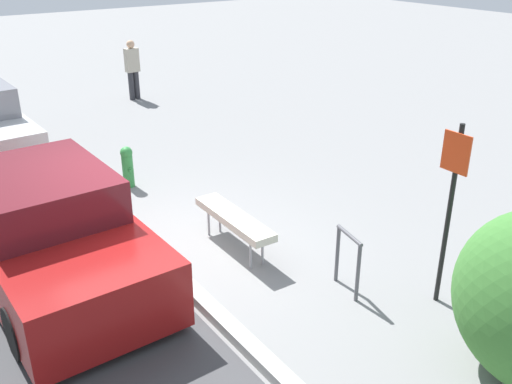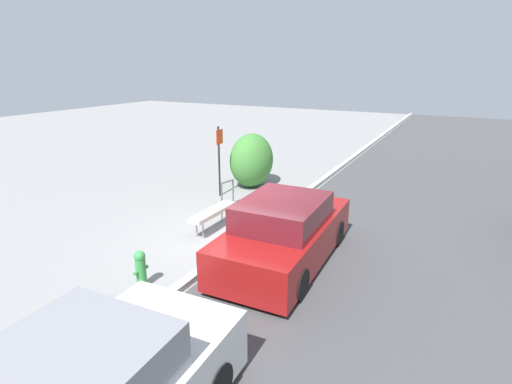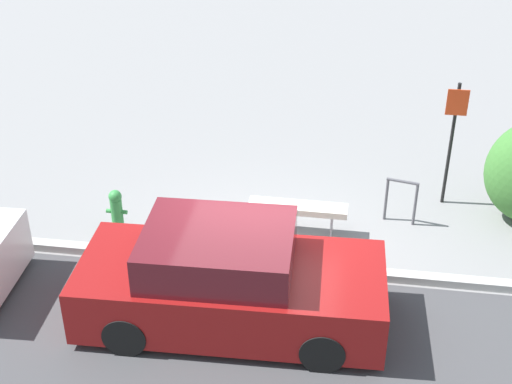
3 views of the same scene
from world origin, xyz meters
TOP-DOWN VIEW (x-y plane):
  - ground_plane at (0.00, 0.00)m, footprint 60.00×60.00m
  - road_strip at (0.00, -5.15)m, footprint 60.00×10.00m
  - curb at (0.00, 0.00)m, footprint 60.00×0.20m
  - bench at (0.47, 1.08)m, footprint 1.65×0.38m
  - bike_rack at (2.18, 1.69)m, footprint 0.55×0.16m
  - sign_post at (2.98, 2.47)m, footprint 0.36×0.08m
  - fire_hydrant at (-2.56, 0.73)m, footprint 0.36×0.22m
  - shrub_hedge at (4.45, 2.08)m, footprint 1.83×1.44m
  - parked_car_near at (-0.27, -1.29)m, footprint 4.25×1.92m

SIDE VIEW (x-z plane):
  - ground_plane at x=0.00m, z-range 0.00..0.00m
  - road_strip at x=0.00m, z-range 0.00..0.01m
  - curb at x=0.00m, z-range 0.00..0.13m
  - fire_hydrant at x=-2.56m, z-range 0.03..0.79m
  - bench at x=0.47m, z-range 0.21..0.76m
  - bike_rack at x=2.18m, z-range 0.09..0.91m
  - parked_car_near at x=-0.27m, z-range -0.07..1.41m
  - shrub_hedge at x=4.45m, z-range 0.00..1.89m
  - sign_post at x=2.98m, z-range 0.23..2.53m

